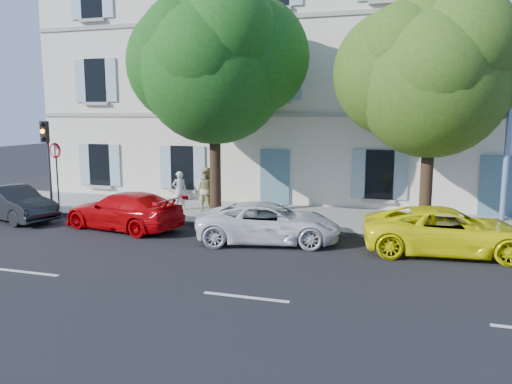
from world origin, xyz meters
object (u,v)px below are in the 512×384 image
(road_sign, at_px, (56,161))
(tree_right, at_px, (432,81))
(car_red_coupe, at_px, (124,211))
(pedestrian_a, at_px, (179,191))
(tree_left, at_px, (214,70))
(pedestrian_b, at_px, (206,190))
(car_white_coupe, at_px, (269,223))
(car_yellow_supercar, at_px, (448,231))
(traffic_light, at_px, (46,146))
(car_dark_sedan, at_px, (13,203))

(road_sign, bearing_deg, tree_right, 2.01)
(car_red_coupe, xyz_separation_m, tree_right, (10.15, 2.32, 4.43))
(pedestrian_a, bearing_deg, tree_left, 123.83)
(pedestrian_b, bearing_deg, car_white_coupe, 147.20)
(car_yellow_supercar, xyz_separation_m, pedestrian_b, (-8.85, 2.89, 0.39))
(tree_left, distance_m, pedestrian_b, 4.63)
(traffic_light, bearing_deg, tree_right, 3.27)
(car_dark_sedan, bearing_deg, pedestrian_a, -43.43)
(road_sign, bearing_deg, car_yellow_supercar, -6.70)
(tree_right, bearing_deg, traffic_light, -176.73)
(car_dark_sedan, xyz_separation_m, tree_right, (14.97, 2.31, 4.43))
(car_white_coupe, distance_m, traffic_light, 10.15)
(car_red_coupe, height_order, pedestrian_a, pedestrian_a)
(car_yellow_supercar, bearing_deg, traffic_light, 78.91)
(tree_left, bearing_deg, pedestrian_b, 144.62)
(car_dark_sedan, xyz_separation_m, road_sign, (0.62, 1.81, 1.46))
(car_white_coupe, height_order, pedestrian_b, pedestrian_b)
(pedestrian_b, bearing_deg, car_yellow_supercar, 171.40)
(tree_right, xyz_separation_m, traffic_light, (-14.51, -0.83, -2.33))
(tree_right, bearing_deg, pedestrian_b, 175.65)
(tree_left, distance_m, pedestrian_a, 5.06)
(tree_right, distance_m, road_sign, 14.66)
(car_red_coupe, xyz_separation_m, car_white_coupe, (5.41, -0.23, -0.03))
(pedestrian_a, bearing_deg, car_red_coupe, 39.74)
(road_sign, relative_size, pedestrian_b, 1.50)
(car_white_coupe, distance_m, tree_left, 6.42)
(road_sign, xyz_separation_m, pedestrian_b, (6.11, 1.13, -1.06))
(car_dark_sedan, height_order, traffic_light, traffic_light)
(car_yellow_supercar, bearing_deg, car_white_coupe, 87.49)
(car_dark_sedan, bearing_deg, pedestrian_b, -49.41)
(car_dark_sedan, distance_m, tree_left, 9.19)
(tree_right, bearing_deg, pedestrian_a, 175.16)
(car_red_coupe, distance_m, car_white_coupe, 5.41)
(car_dark_sedan, xyz_separation_m, car_white_coupe, (10.23, -0.24, -0.03))
(car_yellow_supercar, distance_m, pedestrian_b, 9.31)
(car_white_coupe, distance_m, car_yellow_supercar, 5.35)
(car_yellow_supercar, xyz_separation_m, tree_right, (-0.61, 2.26, 4.42))
(car_yellow_supercar, height_order, pedestrian_a, pedestrian_a)
(car_yellow_supercar, xyz_separation_m, pedestrian_a, (-10.09, 3.06, 0.27))
(tree_left, bearing_deg, car_red_coupe, -134.44)
(car_red_coupe, bearing_deg, car_white_coupe, 98.52)
(car_white_coupe, relative_size, pedestrian_b, 2.49)
(road_sign, height_order, pedestrian_b, road_sign)
(car_white_coupe, distance_m, tree_right, 6.99)
(car_red_coupe, height_order, tree_right, tree_right)
(traffic_light, height_order, pedestrian_a, traffic_light)
(car_red_coupe, relative_size, tree_left, 0.53)
(car_red_coupe, distance_m, road_sign, 4.81)
(traffic_light, xyz_separation_m, pedestrian_a, (5.03, 1.63, -1.81))
(traffic_light, bearing_deg, pedestrian_a, 17.97)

